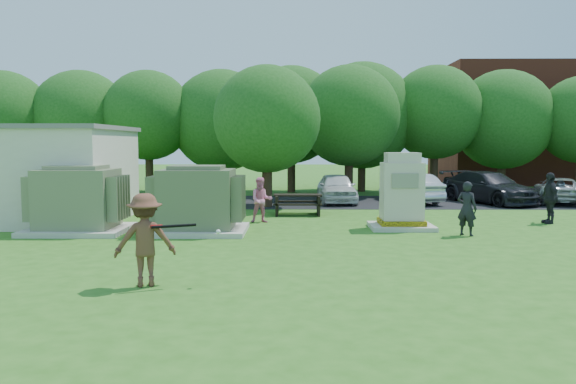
{
  "coord_description": "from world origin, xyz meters",
  "views": [
    {
      "loc": [
        0.22,
        -12.64,
        2.76
      ],
      "look_at": [
        0.0,
        4.0,
        1.3
      ],
      "focal_mm": 35.0,
      "sensor_mm": 36.0,
      "label": 1
    }
  ],
  "objects_px": {
    "picnic_table": "(298,202)",
    "batter": "(145,240)",
    "generator_cabinet": "(402,196)",
    "car_white": "(336,188)",
    "transformer_left": "(78,201)",
    "person_at_picnic": "(261,200)",
    "car_silver_a": "(410,188)",
    "car_dark": "(489,187)",
    "person_walking_right": "(550,198)",
    "transformer_right": "(197,201)",
    "person_by_generator": "(467,209)",
    "car_silver_b": "(559,190)"
  },
  "relations": [
    {
      "from": "transformer_right",
      "to": "person_walking_right",
      "type": "xyz_separation_m",
      "value": [
        11.74,
        2.09,
        -0.09
      ]
    },
    {
      "from": "transformer_left",
      "to": "car_dark",
      "type": "bearing_deg",
      "value": 28.95
    },
    {
      "from": "transformer_left",
      "to": "car_silver_a",
      "type": "relative_size",
      "value": 0.73
    },
    {
      "from": "transformer_right",
      "to": "car_dark",
      "type": "distance_m",
      "value": 14.71
    },
    {
      "from": "transformer_left",
      "to": "generator_cabinet",
      "type": "height_order",
      "value": "generator_cabinet"
    },
    {
      "from": "generator_cabinet",
      "to": "car_silver_a",
      "type": "bearing_deg",
      "value": 76.49
    },
    {
      "from": "car_silver_a",
      "to": "person_walking_right",
      "type": "bearing_deg",
      "value": 101.96
    },
    {
      "from": "transformer_right",
      "to": "person_at_picnic",
      "type": "bearing_deg",
      "value": 49.39
    },
    {
      "from": "transformer_right",
      "to": "picnic_table",
      "type": "relative_size",
      "value": 1.63
    },
    {
      "from": "generator_cabinet",
      "to": "picnic_table",
      "type": "distance_m",
      "value": 4.86
    },
    {
      "from": "transformer_right",
      "to": "car_silver_a",
      "type": "xyz_separation_m",
      "value": [
        8.36,
        8.82,
        -0.3
      ]
    },
    {
      "from": "transformer_left",
      "to": "batter",
      "type": "bearing_deg",
      "value": -59.6
    },
    {
      "from": "car_dark",
      "to": "picnic_table",
      "type": "bearing_deg",
      "value": -178.43
    },
    {
      "from": "person_walking_right",
      "to": "car_silver_a",
      "type": "bearing_deg",
      "value": -153.87
    },
    {
      "from": "picnic_table",
      "to": "car_white",
      "type": "relative_size",
      "value": 0.46
    },
    {
      "from": "picnic_table",
      "to": "person_walking_right",
      "type": "xyz_separation_m",
      "value": [
        8.63,
        -2.25,
        0.38
      ]
    },
    {
      "from": "transformer_left",
      "to": "car_dark",
      "type": "distance_m",
      "value": 17.84
    },
    {
      "from": "transformer_right",
      "to": "picnic_table",
      "type": "height_order",
      "value": "transformer_right"
    },
    {
      "from": "car_silver_a",
      "to": "car_dark",
      "type": "bearing_deg",
      "value": 162.26
    },
    {
      "from": "person_walking_right",
      "to": "car_silver_a",
      "type": "height_order",
      "value": "person_walking_right"
    },
    {
      "from": "person_by_generator",
      "to": "car_white",
      "type": "height_order",
      "value": "person_by_generator"
    },
    {
      "from": "generator_cabinet",
      "to": "person_walking_right",
      "type": "bearing_deg",
      "value": 13.22
    },
    {
      "from": "transformer_left",
      "to": "person_at_picnic",
      "type": "relative_size",
      "value": 1.9
    },
    {
      "from": "picnic_table",
      "to": "person_by_generator",
      "type": "xyz_separation_m",
      "value": [
        5.01,
        -4.87,
        0.32
      ]
    },
    {
      "from": "transformer_right",
      "to": "car_silver_b",
      "type": "xyz_separation_m",
      "value": [
        15.16,
        8.67,
        -0.39
      ]
    },
    {
      "from": "batter",
      "to": "car_silver_a",
      "type": "distance_m",
      "value": 17.41
    },
    {
      "from": "generator_cabinet",
      "to": "car_dark",
      "type": "height_order",
      "value": "generator_cabinet"
    },
    {
      "from": "person_walking_right",
      "to": "batter",
      "type": "bearing_deg",
      "value": -54.04
    },
    {
      "from": "transformer_left",
      "to": "person_at_picnic",
      "type": "bearing_deg",
      "value": 21.18
    },
    {
      "from": "generator_cabinet",
      "to": "car_white",
      "type": "distance_m",
      "value": 8.09
    },
    {
      "from": "person_by_generator",
      "to": "car_dark",
      "type": "relative_size",
      "value": 0.33
    },
    {
      "from": "picnic_table",
      "to": "car_white",
      "type": "xyz_separation_m",
      "value": [
        1.81,
        4.45,
        0.19
      ]
    },
    {
      "from": "picnic_table",
      "to": "batter",
      "type": "distance_m",
      "value": 11.27
    },
    {
      "from": "batter",
      "to": "car_dark",
      "type": "height_order",
      "value": "batter"
    },
    {
      "from": "person_at_picnic",
      "to": "car_white",
      "type": "distance_m",
      "value": 7.32
    },
    {
      "from": "picnic_table",
      "to": "car_dark",
      "type": "xyz_separation_m",
      "value": [
        8.8,
        4.3,
        0.23
      ]
    },
    {
      "from": "transformer_left",
      "to": "picnic_table",
      "type": "height_order",
      "value": "transformer_left"
    },
    {
      "from": "transformer_left",
      "to": "car_silver_b",
      "type": "xyz_separation_m",
      "value": [
        18.86,
        8.67,
        -0.39
      ]
    },
    {
      "from": "transformer_left",
      "to": "transformer_right",
      "type": "distance_m",
      "value": 3.7
    },
    {
      "from": "person_by_generator",
      "to": "generator_cabinet",
      "type": "bearing_deg",
      "value": -1.19
    },
    {
      "from": "person_by_generator",
      "to": "picnic_table",
      "type": "bearing_deg",
      "value": -6.06
    },
    {
      "from": "car_white",
      "to": "car_silver_a",
      "type": "height_order",
      "value": "car_white"
    },
    {
      "from": "transformer_right",
      "to": "person_walking_right",
      "type": "bearing_deg",
      "value": 10.11
    },
    {
      "from": "transformer_right",
      "to": "picnic_table",
      "type": "xyz_separation_m",
      "value": [
        3.11,
        4.34,
        -0.48
      ]
    },
    {
      "from": "picnic_table",
      "to": "generator_cabinet",
      "type": "bearing_deg",
      "value": -46.37
    },
    {
      "from": "car_silver_a",
      "to": "car_dark",
      "type": "height_order",
      "value": "car_dark"
    },
    {
      "from": "generator_cabinet",
      "to": "car_silver_a",
      "type": "height_order",
      "value": "generator_cabinet"
    },
    {
      "from": "car_silver_a",
      "to": "car_dark",
      "type": "xyz_separation_m",
      "value": [
        3.55,
        -0.18,
        0.05
      ]
    },
    {
      "from": "car_silver_a",
      "to": "person_at_picnic",
      "type": "bearing_deg",
      "value": 30.92
    },
    {
      "from": "person_at_picnic",
      "to": "generator_cabinet",
      "type": "bearing_deg",
      "value": -23.86
    }
  ]
}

